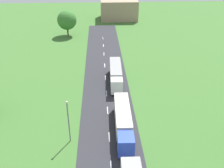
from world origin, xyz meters
TOP-DOWN VIEW (x-y plane):
  - road at (0.00, 24.50)m, footprint 10.00×140.00m
  - truck_second at (2.37, 30.58)m, footprint 2.75×13.46m
  - truck_third at (2.27, 47.83)m, footprint 2.84×12.58m
  - lamppost_second at (-6.26, 28.51)m, footprint 0.36×0.36m
  - tree_oak at (-11.94, 82.74)m, footprint 6.45×6.45m
  - distant_building at (7.18, 104.36)m, footprint 14.91×11.54m

SIDE VIEW (x-z plane):
  - road at x=0.00m, z-range 0.00..0.06m
  - truck_second at x=2.37m, z-range 0.34..3.91m
  - truck_third at x=2.27m, z-range 0.34..4.02m
  - distant_building at x=7.18m, z-range 0.00..7.87m
  - lamppost_second at x=-6.26m, z-range 0.47..8.02m
  - tree_oak at x=-11.94m, z-range 1.06..9.66m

